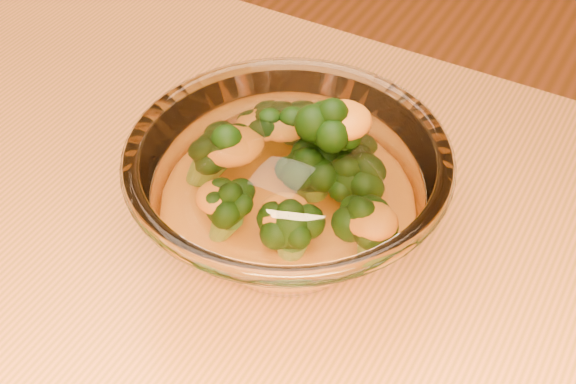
{
  "coord_description": "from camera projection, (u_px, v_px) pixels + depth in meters",
  "views": [
    {
      "loc": [
        0.21,
        -0.24,
        1.2
      ],
      "look_at": [
        0.01,
        0.11,
        0.81
      ],
      "focal_mm": 50.0,
      "sensor_mm": 36.0,
      "label": 1
    }
  ],
  "objects": [
    {
      "name": "broccoli_heap",
      "position": [
        291.0,
        168.0,
        0.56
      ],
      "size": [
        0.17,
        0.14,
        0.08
      ],
      "color": "black",
      "rests_on": "cheese_sauce"
    },
    {
      "name": "glass_bowl",
      "position": [
        288.0,
        197.0,
        0.57
      ],
      "size": [
        0.23,
        0.23,
        0.1
      ],
      "color": "white",
      "rests_on": "table"
    },
    {
      "name": "cheese_sauce",
      "position": [
        288.0,
        218.0,
        0.58
      ],
      "size": [
        0.13,
        0.13,
        0.04
      ],
      "primitive_type": "ellipsoid",
      "color": "orange",
      "rests_on": "glass_bowl"
    }
  ]
}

